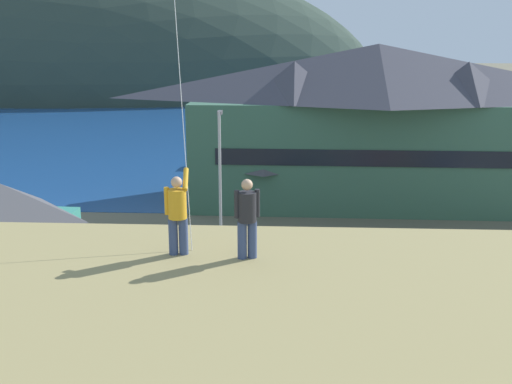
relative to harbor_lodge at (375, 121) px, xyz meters
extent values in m
plane|color=#66604C|center=(-8.08, -21.68, -6.05)|extent=(600.00, 600.00, 0.00)
cube|color=slate|center=(-8.08, -16.68, -6.00)|extent=(40.00, 20.00, 0.10)
cube|color=navy|center=(-8.08, 38.32, -6.04)|extent=(360.00, 84.00, 0.03)
ellipsoid|color=#2D3D33|center=(-58.32, 92.22, -6.05)|extent=(145.12, 65.93, 62.26)
cube|color=#38604C|center=(0.00, 0.07, -2.28)|extent=(26.10, 9.02, 7.55)
cube|color=black|center=(-0.06, -4.30, -1.90)|extent=(22.08, 0.40, 1.10)
pyramid|color=#3D3D47|center=(0.00, 0.07, 3.44)|extent=(27.67, 9.91, 3.89)
pyramid|color=#3D3D47|center=(-5.86, -1.36, 2.88)|extent=(4.83, 4.83, 2.72)
pyramid|color=#3D3D47|center=(5.82, -1.53, 2.88)|extent=(4.83, 4.83, 2.72)
cube|color=#338475|center=(-19.75, -16.61, -4.35)|extent=(5.78, 5.39, 3.40)
pyramid|color=#47474C|center=(-19.75, -16.61, -1.76)|extent=(6.25, 5.92, 1.78)
cube|color=#338475|center=(-8.04, -1.92, -4.57)|extent=(6.13, 4.29, 2.96)
pyramid|color=#47474C|center=(-8.04, -1.92, -2.41)|extent=(6.63, 4.71, 1.35)
cube|color=black|center=(-7.89, -3.88, -5.01)|extent=(1.10, 0.14, 2.08)
cube|color=#70604C|center=(-9.54, 11.95, -5.70)|extent=(3.20, 13.11, 0.70)
cube|color=silver|center=(-12.98, 13.03, -5.60)|extent=(2.75, 7.01, 0.90)
cube|color=white|center=(-12.98, 13.03, -5.07)|extent=(2.67, 6.80, 0.16)
cube|color=silver|center=(-13.02, 12.52, -4.44)|extent=(1.70, 2.18, 1.10)
cube|color=navy|center=(-5.96, 12.52, -5.60)|extent=(2.59, 7.71, 0.90)
cube|color=navy|center=(-5.96, 12.52, -5.07)|extent=(2.51, 7.48, 0.16)
cube|color=silver|center=(-5.97, 11.95, -4.44)|extent=(1.76, 2.33, 1.10)
cube|color=#B28923|center=(3.02, -14.73, -5.23)|extent=(4.31, 2.06, 0.80)
cube|color=olive|center=(3.17, -14.72, -4.48)|extent=(2.20, 1.73, 0.70)
cube|color=black|center=(3.17, -14.72, -4.52)|extent=(2.24, 1.77, 0.32)
cylinder|color=black|center=(1.60, -13.90, -5.63)|extent=(0.65, 0.26, 0.64)
cylinder|color=black|center=(1.72, -15.73, -5.63)|extent=(0.65, 0.26, 0.64)
cylinder|color=black|center=(4.32, -13.73, -5.63)|extent=(0.65, 0.26, 0.64)
cylinder|color=black|center=(4.44, -15.56, -5.63)|extent=(0.65, 0.26, 0.64)
cube|color=silver|center=(-17.07, -21.77, -5.23)|extent=(4.35, 2.18, 0.80)
cube|color=beige|center=(-17.22, -21.78, -4.48)|extent=(2.24, 1.79, 0.70)
cube|color=black|center=(-17.22, -21.78, -4.52)|extent=(2.28, 1.82, 0.32)
cylinder|color=black|center=(-15.63, -22.56, -5.63)|extent=(0.66, 0.28, 0.64)
cylinder|color=black|center=(-15.79, -20.73, -5.63)|extent=(0.66, 0.28, 0.64)
cube|color=#B28923|center=(-11.13, -21.02, -5.23)|extent=(4.34, 2.16, 0.80)
cube|color=olive|center=(-10.98, -21.03, -4.48)|extent=(2.23, 1.78, 0.70)
cube|color=black|center=(-10.98, -21.03, -4.52)|extent=(2.28, 1.81, 0.32)
cylinder|color=black|center=(-12.41, -19.99, -5.63)|extent=(0.66, 0.27, 0.64)
cylinder|color=black|center=(-12.57, -21.82, -5.63)|extent=(0.66, 0.27, 0.64)
cylinder|color=black|center=(-9.69, -20.22, -5.63)|extent=(0.66, 0.27, 0.64)
cylinder|color=black|center=(-9.85, -22.05, -5.63)|extent=(0.66, 0.27, 0.64)
cube|color=black|center=(-6.30, -14.18, -5.23)|extent=(4.32, 2.10, 0.80)
cube|color=black|center=(-6.45, -14.19, -4.48)|extent=(2.21, 1.75, 0.70)
cube|color=black|center=(-6.45, -14.19, -4.52)|extent=(2.26, 1.78, 0.32)
cylinder|color=black|center=(-4.87, -14.99, -5.63)|extent=(0.65, 0.27, 0.64)
cylinder|color=black|center=(-5.00, -13.16, -5.63)|extent=(0.65, 0.27, 0.64)
cylinder|color=black|center=(-7.59, -15.19, -5.63)|extent=(0.65, 0.27, 0.64)
cylinder|color=black|center=(-7.73, -13.36, -5.63)|extent=(0.65, 0.27, 0.64)
cube|color=#236633|center=(-4.62, -20.18, -5.23)|extent=(4.24, 1.90, 0.80)
cube|color=#1E562B|center=(-4.47, -20.18, -4.48)|extent=(2.14, 1.65, 0.70)
cube|color=black|center=(-4.47, -20.18, -4.52)|extent=(2.18, 1.69, 0.32)
cylinder|color=black|center=(-5.97, -19.22, -5.63)|extent=(0.65, 0.24, 0.64)
cylinder|color=black|center=(-6.01, -21.06, -5.63)|extent=(0.65, 0.24, 0.64)
cylinder|color=black|center=(-3.24, -19.29, -5.63)|extent=(0.65, 0.24, 0.64)
cylinder|color=black|center=(-3.28, -21.13, -5.63)|extent=(0.65, 0.24, 0.64)
cube|color=red|center=(2.19, -21.97, -5.23)|extent=(4.23, 1.87, 0.80)
cube|color=#B11A15|center=(2.04, -21.97, -4.48)|extent=(2.13, 1.63, 0.70)
cube|color=black|center=(2.04, -21.97, -4.52)|extent=(2.17, 1.67, 0.32)
cylinder|color=black|center=(0.81, -22.87, -5.63)|extent=(0.64, 0.23, 0.64)
cylinder|color=black|center=(0.84, -21.03, -5.63)|extent=(0.64, 0.23, 0.64)
cylinder|color=#ADADB2|center=(-9.99, -11.18, -2.02)|extent=(0.16, 0.16, 7.87)
cube|color=#4C4C51|center=(-9.99, -10.83, 1.82)|extent=(0.24, 0.70, 0.20)
cylinder|color=#384770|center=(-8.80, -30.80, 1.50)|extent=(0.20, 0.20, 0.82)
cylinder|color=#384770|center=(-8.58, -30.77, 1.50)|extent=(0.20, 0.20, 0.82)
cylinder|color=gold|center=(-8.69, -30.79, 2.23)|extent=(0.40, 0.40, 0.64)
sphere|color=tan|center=(-8.69, -30.79, 2.71)|extent=(0.24, 0.24, 0.24)
cylinder|color=gold|center=(-8.52, -30.59, 2.73)|extent=(0.16, 0.56, 0.43)
cylinder|color=gold|center=(-8.90, -30.81, 2.30)|extent=(0.11, 0.11, 0.60)
cylinder|color=#384770|center=(-7.28, -30.97, 1.50)|extent=(0.20, 0.20, 0.82)
cylinder|color=#384770|center=(-7.07, -30.91, 1.50)|extent=(0.20, 0.20, 0.82)
cylinder|color=#232328|center=(-7.17, -30.94, 2.23)|extent=(0.40, 0.40, 0.64)
sphere|color=tan|center=(-7.17, -30.94, 2.71)|extent=(0.24, 0.24, 0.24)
cylinder|color=#232328|center=(-7.38, -31.00, 2.30)|extent=(0.11, 0.11, 0.60)
cylinder|color=#232328|center=(-6.96, -30.88, 2.30)|extent=(0.11, 0.11, 0.60)
camera|label=1|loc=(-6.36, -42.98, 5.64)|focal=41.76mm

